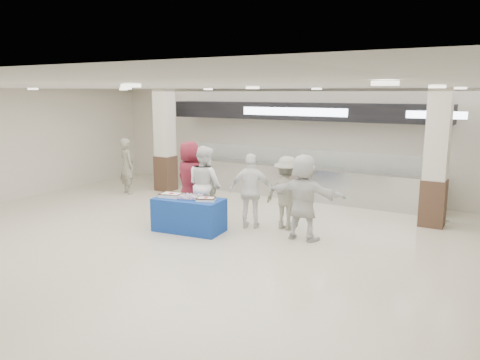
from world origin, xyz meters
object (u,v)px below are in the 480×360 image
Objects in this scene: display_table at (189,215)px; soldier_a at (207,188)px; sheet_cake_right at (206,199)px; civilian_maroon at (190,179)px; chef_short at (251,191)px; sheet_cake_left at (171,195)px; soldier_b at (287,193)px; civilian_white at (304,197)px; soldier_bg at (127,166)px; cupcake_tray at (191,197)px; chef_tall at (205,185)px.

soldier_a is at bearing 95.36° from display_table.
civilian_maroon reaches higher than sheet_cake_right.
chef_short is (1.29, -0.07, 0.07)m from soldier_a.
sheet_cake_left is 0.28× the size of civilian_maroon.
sheet_cake_right is at bearing 47.59° from soldier_b.
chef_short is at bearing -163.68° from civilian_maroon.
sheet_cake_left is 0.29× the size of civilian_white.
sheet_cake_left reaches higher than sheet_cake_right.
civilian_maroon is 1.11× the size of soldier_bg.
soldier_a is 0.93× the size of soldier_bg.
civilian_maroon is 1.14× the size of soldier_b.
sheet_cake_left is at bearing 35.42° from soldier_b.
sheet_cake_left is 0.31× the size of chef_short.
sheet_cake_right is 1.11m from chef_short.
chef_tall is at bearing 97.24° from cupcake_tray.
display_table is at bearing 108.26° from soldier_a.
chef_tall is at bearing 126.45° from sheet_cake_right.
cupcake_tray is at bearing 115.47° from chef_tall.
civilian_maroon reaches higher than chef_tall.
soldier_a is at bearing -174.69° from soldier_bg.
civilian_white is (1.37, -0.20, 0.06)m from chef_short.
civilian_white is at bearing -161.68° from chef_tall.
civilian_white is at bearing 19.61° from sheet_cake_right.
cupcake_tray is 0.33× the size of soldier_a.
sheet_cake_right is 2.13m from civilian_white.
soldier_bg reaches higher than sheet_cake_left.
sheet_cake_left is at bearing 83.81° from soldier_a.
cupcake_tray is 0.31× the size of soldier_bg.
civilian_maroon is 1.80m from chef_short.
chef_short is (1.53, 0.99, 0.07)m from sheet_cake_left.
cupcake_tray is at bearing 145.92° from civilian_maroon.
display_table is 0.41m from cupcake_tray.
soldier_b is at bearing -175.11° from chef_short.
soldier_b is (1.36, 1.27, 0.04)m from sheet_cake_right.
display_table is 0.81× the size of civilian_maroon.
cupcake_tray is 0.28× the size of chef_tall.
civilian_maroon is at bearing -4.86° from chef_tall.
display_table is 0.90× the size of soldier_bg.
cupcake_tray is at bearing 174.70° from soldier_bg.
soldier_bg reaches higher than sheet_cake_right.
chef_short is at bearing 40.07° from cupcake_tray.
sheet_cake_left is at bearing -179.76° from display_table.
sheet_cake_left is 0.31× the size of soldier_bg.
display_table is at bearing 113.75° from chef_tall.
soldier_bg is at bearing -11.86° from civilian_white.
sheet_cake_right is 5.02m from soldier_bg.
display_table is at bearing 18.09° from civilian_white.
sheet_cake_left is 1.11× the size of sheet_cake_right.
civilian_white is (2.53, 0.00, -0.01)m from chef_tall.
chef_tall is (-0.52, 0.71, 0.14)m from sheet_cake_right.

